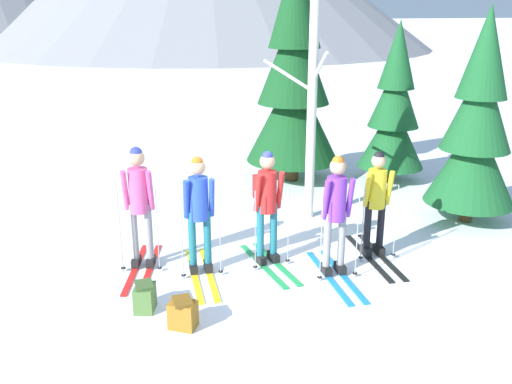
# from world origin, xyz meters

# --- Properties ---
(ground_plane) EXTENTS (400.00, 400.00, 0.00)m
(ground_plane) POSITION_xyz_m (0.00, 0.00, 0.00)
(ground_plane) COLOR white
(skier_in_pink) EXTENTS (0.80, 1.71, 1.85)m
(skier_in_pink) POSITION_xyz_m (-1.57, 0.64, 1.04)
(skier_in_pink) COLOR red
(skier_in_pink) RESTS_ON ground
(skier_in_blue) EXTENTS (0.61, 1.77, 1.76)m
(skier_in_blue) POSITION_xyz_m (-0.79, 0.19, 0.97)
(skier_in_blue) COLOR yellow
(skier_in_blue) RESTS_ON ground
(skier_in_red) EXTENTS (0.61, 1.64, 1.76)m
(skier_in_red) POSITION_xyz_m (0.24, 0.20, 1.00)
(skier_in_red) COLOR green
(skier_in_red) RESTS_ON ground
(skier_in_purple) EXTENTS (0.61, 1.75, 1.79)m
(skier_in_purple) POSITION_xyz_m (1.04, -0.48, 0.99)
(skier_in_purple) COLOR #1E84D1
(skier_in_purple) RESTS_ON ground
(skier_in_yellow) EXTENTS (0.61, 1.77, 1.69)m
(skier_in_yellow) POSITION_xyz_m (1.92, -0.07, 0.92)
(skier_in_yellow) COLOR black
(skier_in_yellow) RESTS_ON ground
(pine_tree_near) EXTENTS (1.57, 1.57, 3.80)m
(pine_tree_near) POSITION_xyz_m (4.29, 0.73, 1.74)
(pine_tree_near) COLOR #51381E
(pine_tree_near) RESTS_ON ground
(pine_tree_mid) EXTENTS (1.45, 1.45, 3.51)m
(pine_tree_mid) POSITION_xyz_m (4.28, 3.37, 1.60)
(pine_tree_mid) COLOR #51381E
(pine_tree_mid) RESTS_ON ground
(pine_tree_far) EXTENTS (2.04, 2.04, 4.93)m
(pine_tree_far) POSITION_xyz_m (2.20, 4.10, 2.26)
(pine_tree_far) COLOR #51381E
(pine_tree_far) RESTS_ON ground
(birch_tree_tall) EXTENTS (0.89, 0.88, 4.90)m
(birch_tree_tall) POSITION_xyz_m (1.63, 1.82, 2.46)
(birch_tree_tall) COLOR silver
(birch_tree_tall) RESTS_ON ground
(backpack_on_snow_front) EXTENTS (0.40, 0.38, 0.38)m
(backpack_on_snow_front) POSITION_xyz_m (-1.32, -1.21, 0.19)
(backpack_on_snow_front) COLOR #99661E
(backpack_on_snow_front) RESTS_ON ground
(backpack_on_snow_beside) EXTENTS (0.34, 0.38, 0.38)m
(backpack_on_snow_beside) POSITION_xyz_m (-1.71, -0.65, 0.19)
(backpack_on_snow_beside) COLOR #4C7238
(backpack_on_snow_beside) RESTS_ON ground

